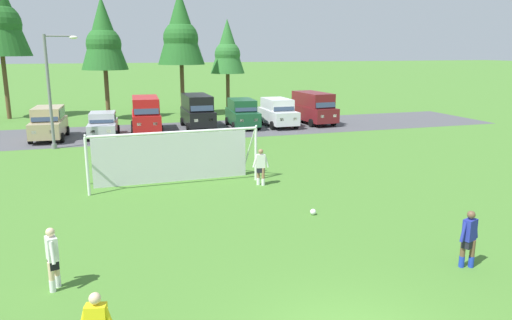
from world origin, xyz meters
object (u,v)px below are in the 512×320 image
player_defender_far (469,239)px  street_lamp (53,90)px  soccer_goal (173,155)px  parked_car_slot_center_right (242,113)px  parked_car_slot_center (197,110)px  parked_car_slot_far_right (313,107)px  player_striker_near (261,167)px  player_midfield_center (53,259)px  parked_car_slot_far_left (49,123)px  parked_car_slot_left (103,125)px  parked_car_slot_center_left (146,113)px  soccer_ball (313,212)px  parked_car_slot_right (278,112)px

player_defender_far → street_lamp: size_ratio=0.24×
soccer_goal → parked_car_slot_center_right: (7.42, 14.48, -0.18)m
parked_car_slot_center → parked_car_slot_far_right: 9.37m
player_striker_near → player_defender_far: 10.08m
soccer_goal → player_midfield_center: bearing=-115.3°
parked_car_slot_center_right → parked_car_slot_far_left: bearing=-175.7°
parked_car_slot_left → parked_car_slot_center: (6.97, 2.17, 0.47)m
parked_car_slot_center_left → player_striker_near: bearing=-77.9°
parked_car_slot_far_left → parked_car_slot_center: (10.42, 1.84, 0.23)m
parked_car_slot_center_left → parked_car_slot_center: (3.93, 0.63, 0.00)m
parked_car_slot_center → street_lamp: size_ratio=0.71×
soccer_ball → parked_car_slot_center_left: bearing=101.2°
parked_car_slot_far_left → parked_car_slot_center: parked_car_slot_center is taller
parked_car_slot_center → parked_car_slot_far_right: (9.34, -0.74, 0.00)m
parked_car_slot_far_left → parked_car_slot_right: same height
player_midfield_center → parked_car_slot_far_right: size_ratio=0.33×
player_striker_near → parked_car_slot_right: (6.55, 15.68, 0.29)m
soccer_ball → parked_car_slot_far_right: parked_car_slot_far_right is taller
soccer_goal → parked_car_slot_center_right: soccer_goal is taller
soccer_goal → player_striker_near: bearing=-23.3°
parked_car_slot_center_left → street_lamp: 7.74m
soccer_goal → parked_car_slot_far_left: (-6.34, 13.46, -0.18)m
parked_car_slot_center_left → soccer_ball: bearing=-78.8°
parked_car_slot_far_left → player_midfield_center: bearing=-84.9°
soccer_ball → street_lamp: street_lamp is taller
parked_car_slot_center → street_lamp: bearing=-151.3°
parked_car_slot_left → parked_car_slot_center_left: parked_car_slot_center_left is taller
parked_car_slot_center_right → street_lamp: street_lamp is taller
street_lamp → parked_car_slot_far_right: bearing=13.5°
parked_car_slot_left → street_lamp: (-2.73, -3.14, 2.64)m
parked_car_slot_right → player_midfield_center: bearing=-121.9°
player_striker_near → player_midfield_center: 10.99m
parked_car_slot_left → parked_car_slot_center_left: bearing=26.7°
parked_car_slot_far_left → parked_car_slot_center_left: size_ratio=0.96×
soccer_ball → parked_car_slot_center_right: 20.69m
player_striker_near → parked_car_slot_center: 16.87m
player_striker_near → parked_car_slot_center_right: bearing=76.7°
parked_car_slot_far_left → parked_car_slot_center_left: parked_car_slot_center_left is taller
parked_car_slot_center → parked_car_slot_center_right: bearing=-13.6°
player_defender_far → parked_car_slot_far_left: 27.82m
parked_car_slot_center → parked_car_slot_right: 6.23m
soccer_ball → parked_car_slot_center_left: (-4.06, 20.60, 1.23)m
player_midfield_center → parked_car_slot_center_right: bearing=63.6°
player_defender_far → parked_car_slot_center_right: bearing=87.9°
street_lamp → parked_car_slot_center_left: bearing=39.0°
parked_car_slot_left → parked_car_slot_right: size_ratio=0.94×
parked_car_slot_right → street_lamp: street_lamp is taller
parked_car_slot_center_right → street_lamp: size_ratio=0.70×
player_midfield_center → parked_car_slot_right: bearing=58.1°
player_striker_near → parked_car_slot_far_left: (-9.97, 15.02, 0.29)m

